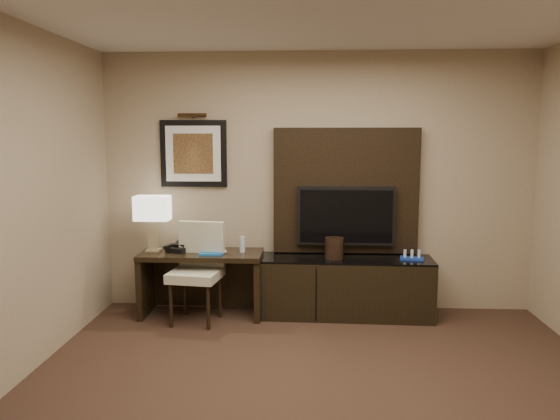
# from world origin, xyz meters

# --- Properties ---
(wall_back) EXTENTS (4.50, 0.01, 2.70)m
(wall_back) POSITION_xyz_m (0.00, 2.50, 1.35)
(wall_back) COLOR tan
(wall_back) RESTS_ON floor
(desk) EXTENTS (1.24, 0.53, 0.66)m
(desk) POSITION_xyz_m (-1.17, 2.15, 0.33)
(desk) COLOR black
(desk) RESTS_ON floor
(credenza) EXTENTS (1.78, 0.54, 0.61)m
(credenza) POSITION_xyz_m (0.29, 2.20, 0.30)
(credenza) COLOR black
(credenza) RESTS_ON floor
(tv_wall_panel) EXTENTS (1.50, 0.12, 1.30)m
(tv_wall_panel) POSITION_xyz_m (0.30, 2.44, 1.27)
(tv_wall_panel) COLOR black
(tv_wall_panel) RESTS_ON wall_back
(tv) EXTENTS (1.00, 0.08, 0.60)m
(tv) POSITION_xyz_m (0.30, 2.34, 1.02)
(tv) COLOR black
(tv) RESTS_ON tv_wall_panel
(artwork) EXTENTS (0.70, 0.04, 0.70)m
(artwork) POSITION_xyz_m (-1.30, 2.48, 1.65)
(artwork) COLOR black
(artwork) RESTS_ON wall_back
(picture_light) EXTENTS (0.04, 0.04, 0.30)m
(picture_light) POSITION_xyz_m (-1.30, 2.44, 2.05)
(picture_light) COLOR #3B2813
(picture_light) RESTS_ON wall_back
(desk_chair) EXTENTS (0.54, 0.60, 0.98)m
(desk_chair) POSITION_xyz_m (-1.19, 1.93, 0.49)
(desk_chair) COLOR beige
(desk_chair) RESTS_ON floor
(table_lamp) EXTENTS (0.40, 0.26, 0.61)m
(table_lamp) POSITION_xyz_m (-1.68, 2.19, 0.97)
(table_lamp) COLOR tan
(table_lamp) RESTS_ON desk
(desk_phone) EXTENTS (0.24, 0.22, 0.10)m
(desk_phone) POSITION_xyz_m (-1.42, 2.16, 0.71)
(desk_phone) COLOR black
(desk_phone) RESTS_ON desk
(blue_folder) EXTENTS (0.23, 0.31, 0.02)m
(blue_folder) POSITION_xyz_m (-1.06, 2.13, 0.67)
(blue_folder) COLOR #1A60AA
(blue_folder) RESTS_ON desk
(book) EXTENTS (0.15, 0.06, 0.20)m
(book) POSITION_xyz_m (-1.08, 2.15, 0.76)
(book) COLOR #C0AA96
(book) RESTS_ON desk
(water_bottle) EXTENTS (0.05, 0.05, 0.16)m
(water_bottle) POSITION_xyz_m (-0.76, 2.17, 0.74)
(water_bottle) COLOR silver
(water_bottle) RESTS_ON desk
(ice_bucket) EXTENTS (0.23, 0.23, 0.21)m
(ice_bucket) POSITION_xyz_m (0.18, 2.17, 0.71)
(ice_bucket) COLOR black
(ice_bucket) RESTS_ON credenza
(minibar_tray) EXTENTS (0.25, 0.18, 0.08)m
(minibar_tray) POSITION_xyz_m (0.95, 2.17, 0.65)
(minibar_tray) COLOR #173599
(minibar_tray) RESTS_ON credenza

